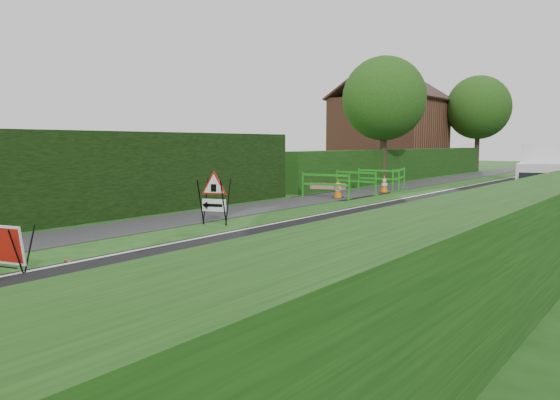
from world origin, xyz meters
The scene contains 19 objects.
ground centered at (0.00, 0.00, 0.00)m, with size 120.00×120.00×0.00m, color #1D4814.
footpath centered at (-3.00, 35.00, 0.01)m, with size 2.00×90.00×0.02m, color #2D2D30.
hedge_west_near centered at (-5.00, 0.00, 0.00)m, with size 1.10×18.00×2.50m, color black.
hedge_west_far centered at (-5.00, 22.00, 0.00)m, with size 1.00×24.00×1.80m, color #14380F.
house_west centered at (-10.00, 30.00, 2.90)m, with size 7.50×7.40×7.88m.
tree_nw centered at (-4.60, 18.00, 4.48)m, with size 4.40×4.40×6.70m.
tree_fw centered at (-4.60, 34.00, 4.83)m, with size 4.80×4.80×7.24m.
red_rect_sign centered at (-0.73, -4.14, 0.46)m, with size 1.03×0.78×0.79m.
triangle_sign centered at (-1.49, 1.74, 0.84)m, with size 1.05×1.05×1.21m.
works_van centered at (4.18, 14.11, 1.13)m, with size 2.47×4.88×2.13m.
traffic_cone_0 centered at (4.96, 11.63, 0.39)m, with size 0.38×0.38×0.79m.
traffic_cone_3 centered at (-2.47, 9.79, 0.39)m, with size 0.38×0.38×0.79m.
traffic_cone_4 centered at (-2.05, 12.98, 0.39)m, with size 0.38×0.38×0.79m.
ped_barrier_0 centered at (-2.85, 9.46, 0.63)m, with size 2.09×0.58×1.00m.
ped_barrier_1 centered at (-2.82, 11.84, 0.63)m, with size 2.09×0.58×1.00m.
ped_barrier_2 centered at (-2.78, 13.86, 0.63)m, with size 2.06×0.38×1.00m.
ped_barrier_3 centered at (-2.22, 14.80, 0.63)m, with size 0.69×2.09×1.00m.
redwhite_plank centered at (-3.00, 9.88, 0.00)m, with size 1.50×0.04×0.25m, color red.
litter_can centered at (-0.48, -3.10, 0.00)m, with size 0.07×0.07×0.12m, color #BF7F4C.
Camera 1 is at (8.42, -8.55, 2.17)m, focal length 35.00 mm.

